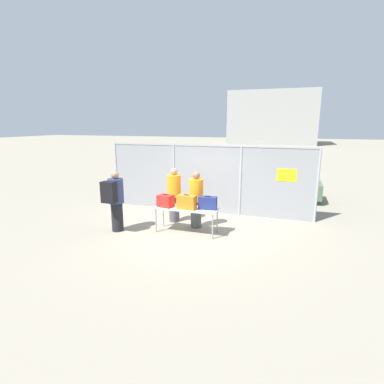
{
  "coord_description": "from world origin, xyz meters",
  "views": [
    {
      "loc": [
        2.82,
        -7.69,
        3.03
      ],
      "look_at": [
        0.02,
        0.51,
        1.05
      ],
      "focal_mm": 28.0,
      "sensor_mm": 36.0,
      "label": 1
    }
  ],
  "objects": [
    {
      "name": "security_worker_near",
      "position": [
        0.17,
        0.43,
        0.87
      ],
      "size": [
        0.42,
        0.42,
        1.68
      ],
      "rotation": [
        0.0,
        0.0,
        2.91
      ],
      "color": "#4C4C51",
      "rests_on": "ground_plane"
    },
    {
      "name": "suitcase_navy",
      "position": [
        0.65,
        0.0,
        0.9
      ],
      "size": [
        0.52,
        0.26,
        0.38
      ],
      "color": "navy",
      "rests_on": "inspection_table"
    },
    {
      "name": "distant_hangar",
      "position": [
        -0.69,
        41.8,
        3.9
      ],
      "size": [
        12.79,
        8.88,
        7.8
      ],
      "color": "#999993",
      "rests_on": "ground_plane"
    },
    {
      "name": "traveler_hooded",
      "position": [
        -1.89,
        -0.65,
        0.96
      ],
      "size": [
        0.43,
        0.67,
        1.75
      ],
      "rotation": [
        0.0,
        0.0,
        0.04
      ],
      "color": "black",
      "rests_on": "ground_plane"
    },
    {
      "name": "suitcase_red",
      "position": [
        -0.56,
        -0.14,
        0.89
      ],
      "size": [
        0.47,
        0.38,
        0.37
      ],
      "color": "red",
      "rests_on": "inspection_table"
    },
    {
      "name": "utility_trailer",
      "position": [
        2.39,
        4.8,
        0.44
      ],
      "size": [
        3.89,
        2.15,
        0.76
      ],
      "color": "#4C6B47",
      "rests_on": "ground_plane"
    },
    {
      "name": "inspection_table",
      "position": [
        0.06,
        -0.09,
        0.66
      ],
      "size": [
        1.79,
        0.63,
        0.72
      ],
      "color": "silver",
      "rests_on": "ground_plane"
    },
    {
      "name": "ground_plane",
      "position": [
        0.0,
        0.0,
        0.0
      ],
      "size": [
        120.0,
        120.0,
        0.0
      ],
      "primitive_type": "plane",
      "color": "gray"
    },
    {
      "name": "security_worker_far",
      "position": [
        -0.65,
        0.74,
        0.88
      ],
      "size": [
        0.42,
        0.42,
        1.71
      ],
      "rotation": [
        0.0,
        0.0,
        2.71
      ],
      "color": "#4C4C51",
      "rests_on": "ground_plane"
    },
    {
      "name": "suitcase_orange",
      "position": [
        0.09,
        -0.17,
        0.92
      ],
      "size": [
        0.53,
        0.28,
        0.41
      ],
      "color": "orange",
      "rests_on": "inspection_table"
    },
    {
      "name": "fence_section",
      "position": [
        0.02,
        2.07,
        1.22
      ],
      "size": [
        7.2,
        0.07,
        2.34
      ],
      "color": "#9EA0A5",
      "rests_on": "ground_plane"
    }
  ]
}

